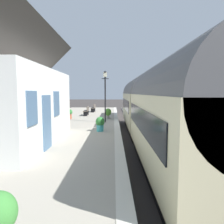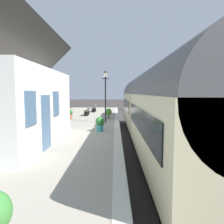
{
  "view_description": "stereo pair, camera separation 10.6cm",
  "coord_description": "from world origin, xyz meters",
  "px_view_note": "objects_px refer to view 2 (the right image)",
  "views": [
    {
      "loc": [
        -14.48,
        1.41,
        3.07
      ],
      "look_at": [
        -1.86,
        1.5,
        1.88
      ],
      "focal_mm": 32.97,
      "sensor_mm": 36.0,
      "label": 1
    },
    {
      "loc": [
        -14.48,
        1.3,
        3.07
      ],
      "look_at": [
        -1.86,
        1.5,
        1.88
      ],
      "focal_mm": 32.97,
      "sensor_mm": 36.0,
      "label": 2
    }
  ],
  "objects_px": {
    "lamp_post_platform": "(105,87)",
    "station_building": "(15,103)",
    "bench_platform_end": "(87,111)",
    "planter_edge_far": "(100,124)",
    "tree_far_left": "(54,88)",
    "bench_near_building": "(94,108)",
    "planter_corner_building": "(109,113)",
    "tree_mid_background": "(36,68)",
    "planter_bench_right": "(70,113)",
    "train": "(153,107)",
    "planter_by_door": "(55,112)"
  },
  "relations": [
    {
      "from": "planter_bench_right",
      "to": "planter_corner_building",
      "type": "xyz_separation_m",
      "value": [
        0.2,
        -3.24,
        0.01
      ]
    },
    {
      "from": "planter_corner_building",
      "to": "tree_far_left",
      "type": "height_order",
      "value": "tree_far_left"
    },
    {
      "from": "bench_near_building",
      "to": "bench_platform_end",
      "type": "height_order",
      "value": "same"
    },
    {
      "from": "train",
      "to": "tree_far_left",
      "type": "bearing_deg",
      "value": 33.41
    },
    {
      "from": "bench_near_building",
      "to": "lamp_post_platform",
      "type": "relative_size",
      "value": 0.37
    },
    {
      "from": "station_building",
      "to": "bench_platform_end",
      "type": "bearing_deg",
      "value": -8.54
    },
    {
      "from": "train",
      "to": "planter_edge_far",
      "type": "relative_size",
      "value": 21.87
    },
    {
      "from": "planter_by_door",
      "to": "tree_far_left",
      "type": "distance_m",
      "value": 10.73
    },
    {
      "from": "planter_corner_building",
      "to": "tree_mid_background",
      "type": "relative_size",
      "value": 0.11
    },
    {
      "from": "lamp_post_platform",
      "to": "tree_far_left",
      "type": "relative_size",
      "value": 0.74
    },
    {
      "from": "bench_near_building",
      "to": "planter_corner_building",
      "type": "height_order",
      "value": "bench_near_building"
    },
    {
      "from": "planter_by_door",
      "to": "bench_near_building",
      "type": "bearing_deg",
      "value": -28.66
    },
    {
      "from": "station_building",
      "to": "planter_by_door",
      "type": "relative_size",
      "value": 7.72
    },
    {
      "from": "tree_far_left",
      "to": "planter_edge_far",
      "type": "bearing_deg",
      "value": -155.45
    },
    {
      "from": "station_building",
      "to": "tree_far_left",
      "type": "relative_size",
      "value": 1.39
    },
    {
      "from": "train",
      "to": "station_building",
      "type": "bearing_deg",
      "value": 115.82
    },
    {
      "from": "planter_bench_right",
      "to": "tree_far_left",
      "type": "xyz_separation_m",
      "value": [
        10.9,
        4.57,
        2.31
      ]
    },
    {
      "from": "bench_platform_end",
      "to": "lamp_post_platform",
      "type": "relative_size",
      "value": 0.37
    },
    {
      "from": "planter_edge_far",
      "to": "planter_by_door",
      "type": "bearing_deg",
      "value": 34.54
    },
    {
      "from": "planter_bench_right",
      "to": "planter_corner_building",
      "type": "bearing_deg",
      "value": -86.41
    },
    {
      "from": "planter_bench_right",
      "to": "tree_mid_background",
      "type": "distance_m",
      "value": 8.98
    },
    {
      "from": "lamp_post_platform",
      "to": "tree_mid_background",
      "type": "bearing_deg",
      "value": 45.3
    },
    {
      "from": "planter_edge_far",
      "to": "lamp_post_platform",
      "type": "relative_size",
      "value": 0.22
    },
    {
      "from": "planter_by_door",
      "to": "lamp_post_platform",
      "type": "relative_size",
      "value": 0.24
    },
    {
      "from": "bench_near_building",
      "to": "planter_edge_far",
      "type": "distance_m",
      "value": 11.85
    },
    {
      "from": "station_building",
      "to": "planter_bench_right",
      "type": "height_order",
      "value": "station_building"
    },
    {
      "from": "planter_corner_building",
      "to": "lamp_post_platform",
      "type": "bearing_deg",
      "value": 176.18
    },
    {
      "from": "bench_near_building",
      "to": "planter_edge_far",
      "type": "xyz_separation_m",
      "value": [
        -11.76,
        -1.5,
        -0.04
      ]
    },
    {
      "from": "tree_far_left",
      "to": "bench_near_building",
      "type": "bearing_deg",
      "value": -127.96
    },
    {
      "from": "train",
      "to": "planter_by_door",
      "type": "distance_m",
      "value": 9.64
    },
    {
      "from": "bench_platform_end",
      "to": "planter_edge_far",
      "type": "bearing_deg",
      "value": -167.39
    },
    {
      "from": "bench_platform_end",
      "to": "tree_mid_background",
      "type": "relative_size",
      "value": 0.18
    },
    {
      "from": "bench_near_building",
      "to": "planter_bench_right",
      "type": "height_order",
      "value": "bench_near_building"
    },
    {
      "from": "train",
      "to": "tree_far_left",
      "type": "distance_m",
      "value": 19.27
    },
    {
      "from": "planter_bench_right",
      "to": "bench_near_building",
      "type": "bearing_deg",
      "value": -13.04
    },
    {
      "from": "tree_far_left",
      "to": "tree_mid_background",
      "type": "bearing_deg",
      "value": 175.45
    },
    {
      "from": "train",
      "to": "bench_platform_end",
      "type": "xyz_separation_m",
      "value": [
        7.71,
        4.88,
        -0.86
      ]
    },
    {
      "from": "tree_far_left",
      "to": "tree_mid_background",
      "type": "distance_m",
      "value": 5.4
    },
    {
      "from": "train",
      "to": "planter_edge_far",
      "type": "bearing_deg",
      "value": 97.58
    },
    {
      "from": "bench_platform_end",
      "to": "tree_mid_background",
      "type": "xyz_separation_m",
      "value": [
        3.41,
        6.09,
        4.48
      ]
    },
    {
      "from": "planter_by_door",
      "to": "planter_bench_right",
      "type": "distance_m",
      "value": 1.72
    },
    {
      "from": "train",
      "to": "tree_mid_background",
      "type": "bearing_deg",
      "value": 44.61
    },
    {
      "from": "station_building",
      "to": "lamp_post_platform",
      "type": "xyz_separation_m",
      "value": [
        6.3,
        -3.6,
        0.88
      ]
    },
    {
      "from": "planter_corner_building",
      "to": "tree_mid_background",
      "type": "xyz_separation_m",
      "value": [
        5.78,
        8.2,
        4.49
      ]
    },
    {
      "from": "lamp_post_platform",
      "to": "station_building",
      "type": "bearing_deg",
      "value": 150.27
    },
    {
      "from": "station_building",
      "to": "planter_corner_building",
      "type": "distance_m",
      "value": 9.37
    },
    {
      "from": "station_building",
      "to": "tree_mid_background",
      "type": "distance_m",
      "value": 15.29
    },
    {
      "from": "station_building",
      "to": "lamp_post_platform",
      "type": "relative_size",
      "value": 1.87
    },
    {
      "from": "station_building",
      "to": "bench_near_building",
      "type": "bearing_deg",
      "value": -7.63
    },
    {
      "from": "station_building",
      "to": "planter_by_door",
      "type": "distance_m",
      "value": 9.3
    }
  ]
}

